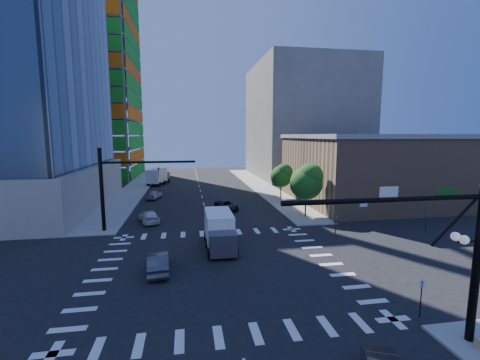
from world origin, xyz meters
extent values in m
plane|color=black|center=(0.00, 0.00, 0.00)|extent=(160.00, 160.00, 0.00)
cube|color=silver|center=(0.00, 0.00, 0.01)|extent=(20.00, 20.00, 0.01)
cube|color=gray|center=(12.50, 40.00, 0.07)|extent=(5.00, 60.00, 0.15)
cube|color=gray|center=(-12.50, 40.00, 0.07)|extent=(5.00, 60.00, 0.15)
cube|color=#1A9321|center=(-14.90, 62.00, 24.50)|extent=(0.12, 24.00, 49.00)
cube|color=#CE5C0C|center=(-27.50, 49.40, 24.50)|extent=(24.00, 0.12, 49.00)
cube|color=#947456|center=(25.00, 22.00, 5.00)|extent=(20.00, 22.00, 10.00)
cube|color=slate|center=(25.00, 22.00, 10.30)|extent=(20.50, 22.50, 0.60)
cube|color=slate|center=(27.00, 55.00, 14.00)|extent=(24.00, 30.00, 28.00)
cylinder|color=black|center=(11.50, -11.50, 4.65)|extent=(0.40, 0.40, 9.00)
cylinder|color=black|center=(6.50, -11.50, 7.55)|extent=(10.00, 0.24, 0.24)
cylinder|color=black|center=(10.10, -11.50, 6.45)|extent=(2.50, 0.14, 2.50)
imported|color=black|center=(8.50, -11.50, 6.45)|extent=(0.16, 0.20, 1.00)
imported|color=black|center=(4.00, -11.50, 6.45)|extent=(0.16, 0.20, 1.00)
cube|color=white|center=(6.50, -11.50, 7.90)|extent=(0.90, 0.04, 0.50)
cube|color=#0C5510|center=(9.50, -11.50, 7.85)|extent=(1.10, 0.04, 0.28)
cylinder|color=black|center=(10.90, -11.50, 5.35)|extent=(1.20, 0.08, 0.08)
sphere|color=white|center=(10.40, -11.25, 5.55)|extent=(0.44, 0.44, 0.44)
sphere|color=white|center=(10.40, -11.75, 5.55)|extent=(0.44, 0.44, 0.44)
cylinder|color=black|center=(-11.50, 11.50, 4.65)|extent=(0.40, 0.40, 9.00)
cylinder|color=black|center=(-6.50, 11.50, 7.55)|extent=(10.00, 0.24, 0.24)
imported|color=black|center=(-5.50, 11.50, 6.45)|extent=(0.16, 0.20, 1.00)
cylinder|color=#382316|center=(12.50, 14.00, 1.29)|extent=(0.20, 0.20, 2.27)
sphere|color=#154E15|center=(12.50, 14.00, 4.38)|extent=(4.16, 4.16, 4.16)
sphere|color=#2B6923|center=(12.90, 13.70, 5.35)|extent=(3.25, 3.25, 3.25)
cylinder|color=#382316|center=(12.80, 26.00, 1.11)|extent=(0.20, 0.20, 1.92)
sphere|color=#154E15|center=(12.80, 26.00, 3.72)|extent=(3.52, 3.52, 3.52)
sphere|color=#2B6923|center=(13.20, 25.70, 4.55)|extent=(2.75, 2.75, 2.75)
cylinder|color=black|center=(10.70, -9.00, 1.10)|extent=(0.06, 0.06, 2.20)
cube|color=silver|center=(10.70, -9.00, 2.00)|extent=(0.30, 0.03, 0.40)
imported|color=black|center=(2.95, 19.54, 0.65)|extent=(3.43, 5.11, 1.30)
imported|color=silver|center=(-7.10, 14.64, 0.69)|extent=(3.22, 5.14, 1.39)
imported|color=#A4A7AB|center=(-7.85, 29.34, 0.72)|extent=(2.61, 4.53, 1.45)
imported|color=#454449|center=(-4.79, -0.14, 0.73)|extent=(1.93, 4.57, 1.47)
cube|color=white|center=(0.44, 4.15, 1.92)|extent=(2.44, 5.06, 2.63)
cube|color=#404047|center=(0.44, 4.15, 1.26)|extent=(2.33, 1.82, 1.92)
cube|color=silver|center=(-8.42, 45.62, 2.03)|extent=(4.00, 5.86, 2.78)
cube|color=#404047|center=(-8.42, 45.62, 1.34)|extent=(2.91, 2.55, 2.03)
camera|label=1|loc=(-2.42, -24.38, 10.42)|focal=24.00mm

